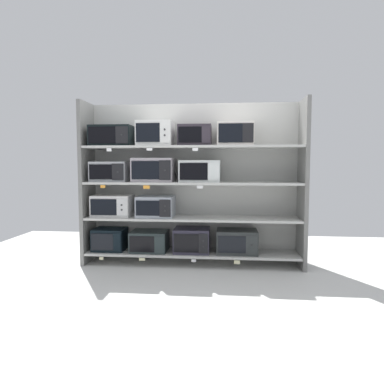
# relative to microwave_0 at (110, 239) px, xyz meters

# --- Properties ---
(ground) EXTENTS (6.80, 6.00, 0.02)m
(ground) POSITION_rel_microwave_0_xyz_m (1.13, -1.00, -0.32)
(ground) COLOR silver
(back_panel) EXTENTS (3.00, 0.04, 2.17)m
(back_panel) POSITION_rel_microwave_0_xyz_m (1.13, 0.27, 0.77)
(back_panel) COLOR #B2B2AD
(back_panel) RESTS_ON ground
(upright_left) EXTENTS (0.05, 0.48, 2.17)m
(upright_left) POSITION_rel_microwave_0_xyz_m (-0.30, 0.00, 0.77)
(upright_left) COLOR slate
(upright_left) RESTS_ON ground
(upright_right) EXTENTS (0.05, 0.48, 2.17)m
(upright_right) POSITION_rel_microwave_0_xyz_m (2.56, 0.00, 0.77)
(upright_right) COLOR slate
(upright_right) RESTS_ON ground
(shelf_0) EXTENTS (2.80, 0.48, 0.03)m
(shelf_0) POSITION_rel_microwave_0_xyz_m (1.13, 0.00, -0.16)
(shelf_0) COLOR beige
(shelf_0) RESTS_ON ground
(microwave_0) EXTENTS (0.42, 0.35, 0.30)m
(microwave_0) POSITION_rel_microwave_0_xyz_m (0.00, 0.00, 0.00)
(microwave_0) COLOR black
(microwave_0) RESTS_ON shelf_0
(microwave_1) EXTENTS (0.48, 0.40, 0.27)m
(microwave_1) POSITION_rel_microwave_0_xyz_m (0.55, -0.00, -0.01)
(microwave_1) COLOR #273132
(microwave_1) RESTS_ON shelf_0
(microwave_2) EXTENTS (0.47, 0.40, 0.32)m
(microwave_2) POSITION_rel_microwave_0_xyz_m (1.13, -0.00, 0.01)
(microwave_2) COLOR #2D2A3A
(microwave_2) RESTS_ON shelf_0
(microwave_3) EXTENTS (0.53, 0.39, 0.31)m
(microwave_3) POSITION_rel_microwave_0_xyz_m (1.73, 0.00, 0.00)
(microwave_3) COLOR #2B2E2F
(microwave_3) RESTS_ON shelf_0
(price_tag_0) EXTENTS (0.06, 0.00, 0.04)m
(price_tag_0) POSITION_rel_microwave_0_xyz_m (-0.04, -0.24, -0.20)
(price_tag_0) COLOR beige
(price_tag_1) EXTENTS (0.08, 0.00, 0.04)m
(price_tag_1) POSITION_rel_microwave_0_xyz_m (0.50, -0.24, -0.20)
(price_tag_1) COLOR beige
(price_tag_2) EXTENTS (0.06, 0.00, 0.04)m
(price_tag_2) POSITION_rel_microwave_0_xyz_m (1.17, -0.24, -0.20)
(price_tag_2) COLOR white
(price_tag_3) EXTENTS (0.08, 0.00, 0.05)m
(price_tag_3) POSITION_rel_microwave_0_xyz_m (1.72, -0.24, -0.21)
(price_tag_3) COLOR beige
(shelf_1) EXTENTS (2.80, 0.48, 0.03)m
(shelf_1) POSITION_rel_microwave_0_xyz_m (1.13, 0.00, 0.31)
(shelf_1) COLOR beige
(microwave_4) EXTENTS (0.52, 0.37, 0.28)m
(microwave_4) POSITION_rel_microwave_0_xyz_m (0.05, -0.00, 0.46)
(microwave_4) COLOR silver
(microwave_4) RESTS_ON shelf_1
(microwave_5) EXTENTS (0.48, 0.42, 0.28)m
(microwave_5) POSITION_rel_microwave_0_xyz_m (0.64, 0.00, 0.46)
(microwave_5) COLOR #969EA9
(microwave_5) RESTS_ON shelf_1
(shelf_2) EXTENTS (2.80, 0.48, 0.03)m
(shelf_2) POSITION_rel_microwave_0_xyz_m (1.13, 0.00, 0.78)
(shelf_2) COLOR beige
(microwave_6) EXTENTS (0.48, 0.39, 0.27)m
(microwave_6) POSITION_rel_microwave_0_xyz_m (0.03, 0.00, 0.92)
(microwave_6) COLOR #9EA1A6
(microwave_6) RESTS_ON shelf_2
(microwave_7) EXTENTS (0.54, 0.43, 0.31)m
(microwave_7) POSITION_rel_microwave_0_xyz_m (0.62, 0.00, 0.95)
(microwave_7) COLOR #A29AA1
(microwave_7) RESTS_ON shelf_2
(microwave_8) EXTENTS (0.53, 0.34, 0.28)m
(microwave_8) POSITION_rel_microwave_0_xyz_m (1.23, -0.00, 0.93)
(microwave_8) COLOR silver
(microwave_8) RESTS_ON shelf_2
(price_tag_4) EXTENTS (0.06, 0.00, 0.04)m
(price_tag_4) POSITION_rel_microwave_0_xyz_m (0.00, -0.24, 0.74)
(price_tag_4) COLOR orange
(price_tag_5) EXTENTS (0.08, 0.00, 0.04)m
(price_tag_5) POSITION_rel_microwave_0_xyz_m (0.57, -0.24, 0.73)
(price_tag_5) COLOR orange
(price_tag_6) EXTENTS (0.08, 0.00, 0.04)m
(price_tag_6) POSITION_rel_microwave_0_xyz_m (1.25, -0.24, 0.74)
(price_tag_6) COLOR white
(shelf_3) EXTENTS (2.80, 0.48, 0.03)m
(shelf_3) POSITION_rel_microwave_0_xyz_m (1.13, 0.00, 1.25)
(shelf_3) COLOR beige
(microwave_9) EXTENTS (0.55, 0.41, 0.27)m
(microwave_9) POSITION_rel_microwave_0_xyz_m (0.06, -0.00, 1.40)
(microwave_9) COLOR black
(microwave_9) RESTS_ON shelf_3
(microwave_10) EXTENTS (0.46, 0.41, 0.32)m
(microwave_10) POSITION_rel_microwave_0_xyz_m (0.65, 0.00, 1.42)
(microwave_10) COLOR silver
(microwave_10) RESTS_ON shelf_3
(microwave_11) EXTENTS (0.43, 0.34, 0.27)m
(microwave_11) POSITION_rel_microwave_0_xyz_m (1.17, 0.00, 1.40)
(microwave_11) COLOR #2E2830
(microwave_11) RESTS_ON shelf_3
(microwave_12) EXTENTS (0.46, 0.41, 0.29)m
(microwave_12) POSITION_rel_microwave_0_xyz_m (1.69, -0.00, 1.41)
(microwave_12) COLOR silver
(microwave_12) RESTS_ON shelf_3
(price_tag_7) EXTENTS (0.06, 0.00, 0.04)m
(price_tag_7) POSITION_rel_microwave_0_xyz_m (0.09, -0.24, 1.21)
(price_tag_7) COLOR white
(price_tag_8) EXTENTS (0.07, 0.00, 0.03)m
(price_tag_8) POSITION_rel_microwave_0_xyz_m (0.62, -0.24, 1.21)
(price_tag_8) COLOR white
(price_tag_9) EXTENTS (0.07, 0.00, 0.04)m
(price_tag_9) POSITION_rel_microwave_0_xyz_m (1.19, -0.24, 1.21)
(price_tag_9) COLOR white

